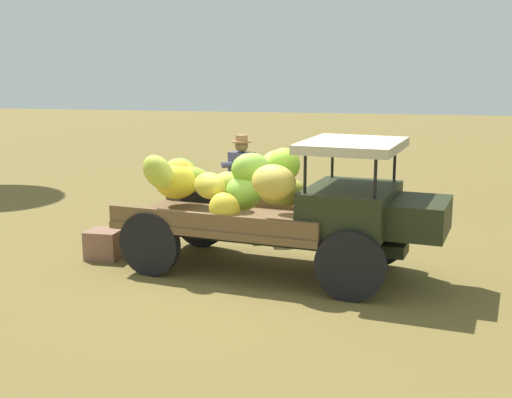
% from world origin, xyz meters
% --- Properties ---
extents(ground_plane, '(60.00, 60.00, 0.00)m').
position_xyz_m(ground_plane, '(0.00, 0.00, 0.00)').
color(ground_plane, brown).
extents(truck, '(4.63, 2.39, 1.88)m').
position_xyz_m(truck, '(-0.04, 0.01, 0.99)').
color(truck, black).
rests_on(truck, ground).
extents(farmer, '(0.56, 0.52, 1.70)m').
position_xyz_m(farmer, '(-0.98, 1.91, 0.97)').
color(farmer, '#BFB599').
rests_on(farmer, ground).
extents(wooden_crate, '(0.49, 0.47, 0.43)m').
position_xyz_m(wooden_crate, '(-2.70, 0.14, 0.21)').
color(wooden_crate, '#875E49').
rests_on(wooden_crate, ground).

